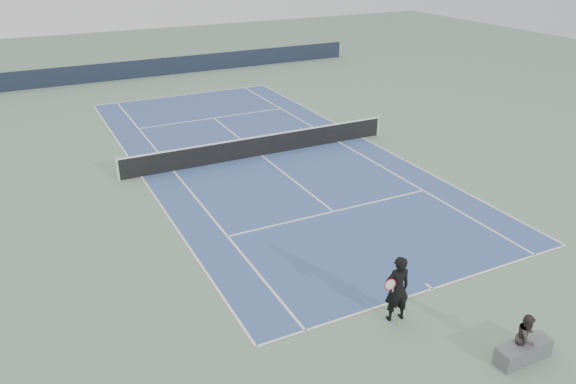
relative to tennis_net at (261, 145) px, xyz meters
name	(u,v)px	position (x,y,z in m)	size (l,w,h in m)	color
ground	(261,156)	(0.00, 0.00, -0.50)	(80.00, 80.00, 0.00)	slate
court_surface	(261,155)	(0.00, 0.00, -0.50)	(10.97, 23.77, 0.01)	#3A548A
tennis_net	(261,145)	(0.00, 0.00, 0.00)	(12.90, 0.10, 1.07)	silver
windscreen_far	(158,67)	(0.00, 17.88, 0.10)	(30.00, 0.25, 1.20)	black
tennis_player	(397,289)	(-1.77, -12.48, 0.44)	(0.84, 0.60, 1.88)	black
tennis_ball	(399,323)	(-1.81, -12.73, -0.47)	(0.07, 0.07, 0.07)	#D2E72F
spectator_bench	(525,344)	(-0.01, -15.12, -0.05)	(1.53, 0.91, 1.27)	#5A5B5F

